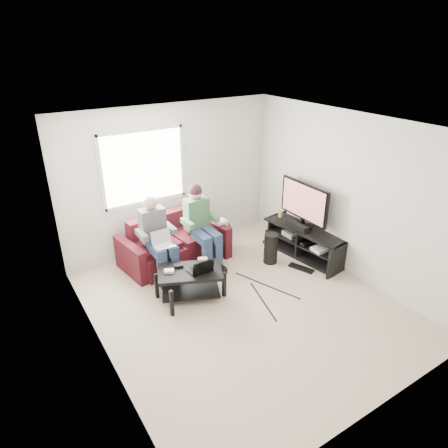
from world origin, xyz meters
The scene contains 26 objects.
floor centered at (0.00, 0.00, 0.00)m, with size 4.50×4.50×0.00m, color #C1AC96.
ceiling centered at (0.00, 0.00, 2.60)m, with size 4.50×4.50×0.00m, color white.
wall_back centered at (0.00, 2.25, 1.30)m, with size 4.50×4.50×0.00m, color silver.
wall_front centered at (0.00, -2.25, 1.30)m, with size 4.50×4.50×0.00m, color silver.
wall_left centered at (-2.00, 0.00, 1.30)m, with size 4.50×4.50×0.00m, color silver.
wall_right centered at (2.00, 0.00, 1.30)m, with size 4.50×4.50×0.00m, color silver.
window centered at (-0.50, 2.23, 1.60)m, with size 1.48×0.04×1.28m.
sofa centered at (-0.29, 1.70, 0.31)m, with size 1.85×1.01×0.82m.
person_left centered at (-0.69, 1.41, 0.73)m, with size 0.40×0.70×1.33m.
person_right centered at (0.11, 1.43, 0.79)m, with size 0.40×0.71×1.38m.
laptop_silver centered at (-0.69, 1.17, 0.70)m, with size 0.32×0.22×0.24m, color silver, non-canonical shape.
coffee_table centered at (-0.55, 0.58, 0.34)m, with size 1.08×0.90×0.47m.
laptop_black centered at (-0.43, 0.50, 0.59)m, with size 0.34×0.24×0.24m, color black, non-canonical shape.
controller_a centered at (-0.83, 0.70, 0.49)m, with size 0.14×0.09×0.04m, color silver.
controller_b centered at (-0.65, 0.76, 0.49)m, with size 0.14×0.09×0.04m, color black.
controller_c centered at (-0.25, 0.73, 0.49)m, with size 0.14×0.09×0.04m, color gray.
tv_stand centered at (1.77, 0.62, 0.24)m, with size 0.69×1.65×0.53m.
tv centered at (1.77, 0.72, 0.99)m, with size 0.12×1.10×0.81m.
soundbar centered at (1.65, 0.72, 0.58)m, with size 0.12×0.50×0.10m, color black.
drink_cup centered at (1.72, 1.25, 0.59)m, with size 0.08×0.08×0.12m, color #A57947.
console_white centered at (1.77, 0.22, 0.31)m, with size 0.30×0.22×0.06m, color silver.
console_grey centered at (1.77, 0.92, 0.32)m, with size 0.34×0.26×0.08m, color gray.
console_black centered at (1.77, 0.57, 0.31)m, with size 0.38×0.30×0.07m, color black.
subwoofer centered at (1.11, 0.75, 0.27)m, with size 0.24×0.24×0.54m, color black.
keyboard_floor centered at (1.41, 0.29, 0.01)m, with size 0.15×0.44×0.02m, color black.
end_table centered at (0.57, 1.54, 0.28)m, with size 0.35×0.35×0.63m.
Camera 1 is at (-2.82, -3.91, 3.58)m, focal length 32.00 mm.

